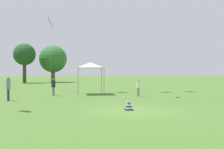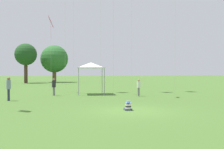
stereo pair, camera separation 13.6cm
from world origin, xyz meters
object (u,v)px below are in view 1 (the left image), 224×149
(seated_toddler, at_px, (129,106))
(person_standing_2, at_px, (53,86))
(canopy_tent, at_px, (90,66))
(distant_tree_0, at_px, (24,55))
(person_standing_1, at_px, (138,86))
(distant_tree_1, at_px, (53,59))
(person_standing_0, at_px, (8,86))
(kite_3, at_px, (50,23))

(seated_toddler, distance_m, person_standing_2, 11.46)
(canopy_tent, bearing_deg, distant_tree_0, 106.78)
(seated_toddler, relative_size, canopy_tent, 0.17)
(person_standing_1, xyz_separation_m, distant_tree_1, (-7.30, 35.99, 4.17))
(seated_toddler, bearing_deg, person_standing_0, 139.92)
(person_standing_1, bearing_deg, seated_toddler, -129.36)
(seated_toddler, bearing_deg, distant_tree_1, 97.19)
(canopy_tent, relative_size, distant_tree_1, 0.39)
(kite_3, relative_size, distant_tree_1, 1.02)
(person_standing_0, distance_m, canopy_tent, 8.58)
(seated_toddler, distance_m, distant_tree_0, 42.80)
(kite_3, bearing_deg, seated_toddler, -118.11)
(canopy_tent, bearing_deg, distant_tree_1, 95.75)
(kite_3, distance_m, distant_tree_1, 29.40)
(person_standing_1, relative_size, distant_tree_0, 0.20)
(kite_3, xyz_separation_m, distant_tree_1, (0.59, 29.29, -2.50))
(kite_3, height_order, distant_tree_1, kite_3)
(person_standing_1, height_order, distant_tree_1, distant_tree_1)
(person_standing_0, bearing_deg, person_standing_2, -128.34)
(distant_tree_0, distance_m, distant_tree_1, 6.49)
(person_standing_0, height_order, canopy_tent, canopy_tent)
(person_standing_2, bearing_deg, canopy_tent, 125.51)
(distant_tree_0, bearing_deg, distant_tree_1, 28.03)
(person_standing_2, relative_size, distant_tree_1, 0.20)
(kite_3, height_order, distant_tree_0, kite_3)
(person_standing_1, height_order, canopy_tent, canopy_tent)
(person_standing_1, xyz_separation_m, canopy_tent, (-3.98, 3.05, 1.92))
(person_standing_1, relative_size, distant_tree_1, 0.19)
(person_standing_2, bearing_deg, distant_tree_0, -146.70)
(person_standing_0, height_order, kite_3, kite_3)
(distant_tree_0, xyz_separation_m, distant_tree_1, (5.70, 3.03, -0.65))
(person_standing_2, distance_m, distant_tree_1, 33.98)
(seated_toddler, xyz_separation_m, person_standing_1, (3.48, 8.40, 0.72))
(person_standing_2, height_order, distant_tree_0, distant_tree_0)
(canopy_tent, bearing_deg, person_standing_0, -147.05)
(person_standing_0, xyz_separation_m, person_standing_2, (3.42, 3.79, -0.16))
(canopy_tent, bearing_deg, seated_toddler, -87.49)
(distant_tree_1, bearing_deg, person_standing_2, -90.52)
(distant_tree_1, bearing_deg, distant_tree_0, -151.97)
(person_standing_1, distance_m, distant_tree_0, 35.76)
(seated_toddler, height_order, kite_3, kite_3)
(person_standing_0, xyz_separation_m, distant_tree_1, (3.73, 37.51, 4.00))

